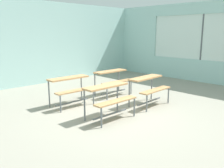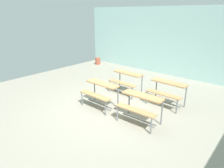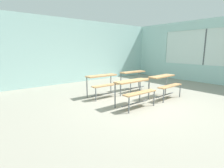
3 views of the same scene
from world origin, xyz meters
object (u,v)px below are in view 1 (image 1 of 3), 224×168
at_px(desk_bench_r0c0, 109,94).
at_px(desk_bench_r0c1, 149,84).
at_px(desk_bench_r1c1, 113,77).
at_px(desk_bench_r1c0, 71,85).

relative_size(desk_bench_r0c0, desk_bench_r0c1, 0.99).
bearing_deg(desk_bench_r0c0, desk_bench_r1c1, 44.00).
height_order(desk_bench_r0c1, desk_bench_r1c1, same).
relative_size(desk_bench_r0c0, desk_bench_r1c0, 0.99).
relative_size(desk_bench_r0c0, desk_bench_r1c1, 0.99).
distance_m(desk_bench_r0c0, desk_bench_r1c0, 1.38).
distance_m(desk_bench_r0c0, desk_bench_r1c1, 2.03).
bearing_deg(desk_bench_r1c0, desk_bench_r0c0, -85.53).
relative_size(desk_bench_r1c0, desk_bench_r1c1, 1.00).
xyz_separation_m(desk_bench_r1c0, desk_bench_r1c1, (1.54, 0.02, 0.00)).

